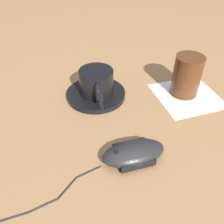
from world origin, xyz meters
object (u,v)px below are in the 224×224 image
saucer (96,94)px  coffee_cup (96,82)px  drinking_glass (188,76)px  computer_mouse (133,153)px

saucer → coffee_cup: (0.00, -0.00, 0.03)m
coffee_cup → drinking_glass: size_ratio=1.10×
saucer → computer_mouse: size_ratio=1.16×
coffee_cup → computer_mouse: (-0.01, -0.20, -0.02)m
saucer → computer_mouse: computer_mouse is taller
saucer → drinking_glass: bearing=-20.9°
coffee_cup → computer_mouse: bearing=-91.9°
saucer → coffee_cup: size_ratio=1.32×
computer_mouse → drinking_glass: bearing=32.7°
coffee_cup → drinking_glass: (0.20, -0.07, 0.01)m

